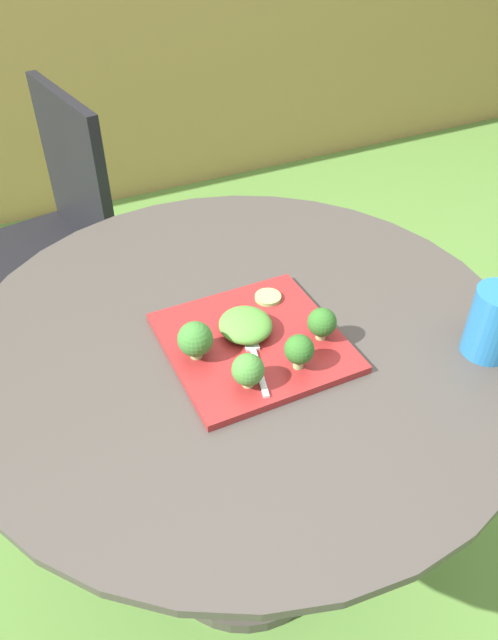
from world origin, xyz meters
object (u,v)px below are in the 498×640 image
(drinking_glass, at_px, (492,326))
(fork, at_px, (255,357))
(salad_plate, at_px, (256,342))
(patio_chair, at_px, (49,228))

(drinking_glass, relative_size, fork, 0.82)
(fork, bearing_deg, salad_plate, 62.82)
(patio_chair, bearing_deg, fork, -78.55)
(drinking_glass, distance_m, fork, 0.40)
(fork, bearing_deg, drinking_glass, -20.66)
(drinking_glass, bearing_deg, patio_chair, 117.13)
(patio_chair, xyz_separation_m, fork, (0.20, -0.97, 0.23))
(salad_plate, height_order, drinking_glass, drinking_glass)
(patio_chair, xyz_separation_m, salad_plate, (0.22, -0.93, 0.22))
(salad_plate, distance_m, drinking_glass, 0.40)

